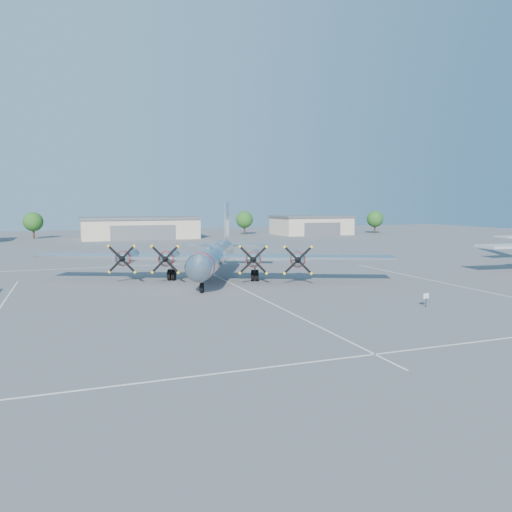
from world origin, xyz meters
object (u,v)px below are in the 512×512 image
object	(u,v)px
tree_east	(244,220)
main_bomber_b29	(215,279)
hangar_east	(311,225)
hangar_center	(140,228)
tree_west	(33,222)
tree_far_east	(375,219)
info_placard	(426,297)

from	to	relation	value
tree_east	main_bomber_b29	bearing A→B (deg)	-111.36
hangar_east	tree_east	xyz separation A→B (m)	(-18.00, 6.04, 1.51)
hangar_center	tree_west	xyz separation A→B (m)	(-25.00, 8.04, 1.51)
tree_east	tree_far_east	bearing A→B (deg)	-11.89
hangar_east	info_placard	xyz separation A→B (m)	(-36.43, -94.13, -1.89)
main_bomber_b29	info_placard	world-z (taller)	main_bomber_b29
tree_west	info_placard	size ratio (longest dim) A/B	5.64
info_placard	tree_east	bearing A→B (deg)	69.14
hangar_east	tree_far_east	distance (m)	20.15
tree_west	tree_east	xyz separation A→B (m)	(55.00, -2.00, 0.00)
main_bomber_b29	info_placard	xyz separation A→B (m)	(12.23, -21.79, 0.83)
hangar_center	info_placard	xyz separation A→B (m)	(11.57, -94.13, -1.88)
hangar_center	tree_far_east	world-z (taller)	tree_far_east
hangar_east	tree_west	world-z (taller)	tree_west
tree_west	tree_far_east	distance (m)	93.54
hangar_center	hangar_east	xyz separation A→B (m)	(48.00, 0.00, 0.00)
info_placard	hangar_center	bearing A→B (deg)	86.58
tree_west	tree_far_east	size ratio (longest dim) A/B	1.00
tree_far_east	info_placard	distance (m)	108.12
tree_west	main_bomber_b29	xyz separation A→B (m)	(24.35, -80.37, -4.22)
tree_east	hangar_center	bearing A→B (deg)	-168.62
hangar_center	info_placard	bearing A→B (deg)	-82.99
hangar_east	tree_far_east	xyz separation A→B (m)	(20.00, -1.96, 1.51)
tree_east	info_placard	world-z (taller)	tree_east
tree_east	info_placard	bearing A→B (deg)	-100.42
tree_far_east	info_placard	bearing A→B (deg)	-121.48
info_placard	hangar_east	bearing A→B (deg)	58.41
tree_east	main_bomber_b29	distance (m)	84.26
hangar_east	info_placard	bearing A→B (deg)	-111.15
main_bomber_b29	tree_east	bearing A→B (deg)	92.25
tree_east	tree_far_east	size ratio (longest dim) A/B	1.00
tree_west	info_placard	bearing A→B (deg)	-70.30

